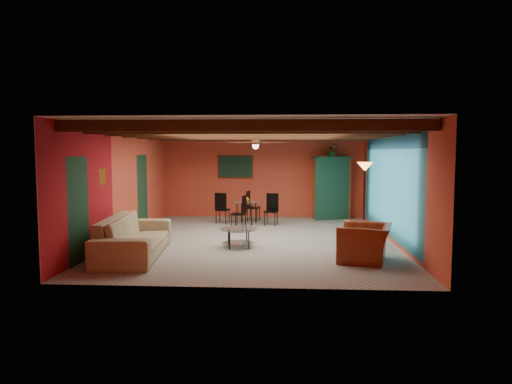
# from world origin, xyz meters

# --- Properties ---
(room) EXTENTS (6.52, 8.01, 2.71)m
(room) POSITION_xyz_m (0.00, 0.11, 2.36)
(room) COLOR gray
(room) RESTS_ON ground
(sofa) EXTENTS (1.36, 2.89, 0.82)m
(sofa) POSITION_xyz_m (-2.38, -1.89, 0.41)
(sofa) COLOR #9A8663
(sofa) RESTS_ON ground
(armchair) EXTENTS (1.23, 1.33, 0.72)m
(armchair) POSITION_xyz_m (2.28, -2.06, 0.36)
(armchair) COLOR maroon
(armchair) RESTS_ON ground
(coffee_table) EXTENTS (0.98, 0.98, 0.43)m
(coffee_table) POSITION_xyz_m (-0.33, -0.91, 0.22)
(coffee_table) COLOR white
(coffee_table) RESTS_ON ground
(dining_table) EXTENTS (2.14, 2.14, 0.93)m
(dining_table) POSITION_xyz_m (-0.41, 2.39, 0.47)
(dining_table) COLOR white
(dining_table) RESTS_ON ground
(armoire) EXTENTS (1.22, 0.87, 1.93)m
(armoire) POSITION_xyz_m (2.20, 3.70, 0.96)
(armoire) COLOR brown
(armoire) RESTS_ON ground
(floor_lamp) EXTENTS (0.48, 0.48, 1.89)m
(floor_lamp) POSITION_xyz_m (2.65, 0.26, 0.95)
(floor_lamp) COLOR black
(floor_lamp) RESTS_ON ground
(ceiling_fan) EXTENTS (1.50, 1.50, 0.44)m
(ceiling_fan) POSITION_xyz_m (0.00, 0.00, 2.36)
(ceiling_fan) COLOR #472614
(ceiling_fan) RESTS_ON ceiling
(painting) EXTENTS (1.05, 0.03, 0.65)m
(painting) POSITION_xyz_m (-0.90, 3.96, 1.65)
(painting) COLOR black
(painting) RESTS_ON wall_back
(potted_plant) EXTENTS (0.45, 0.40, 0.47)m
(potted_plant) POSITION_xyz_m (2.20, 3.70, 2.17)
(potted_plant) COLOR #26661E
(potted_plant) RESTS_ON armoire
(vase) EXTENTS (0.21, 0.21, 0.17)m
(vase) POSITION_xyz_m (-0.41, 2.39, 1.02)
(vase) COLOR orange
(vase) RESTS_ON dining_table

